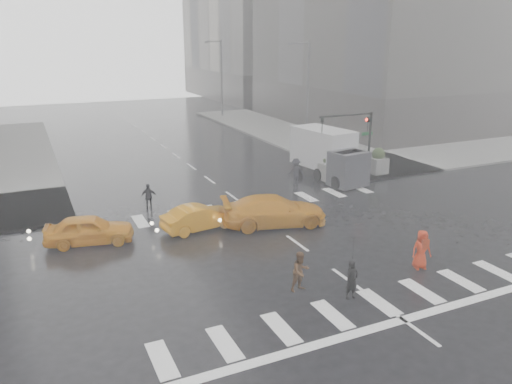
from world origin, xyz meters
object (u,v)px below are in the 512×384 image
traffic_signal_pole (358,132)px  taxi_front (89,230)px  pedestrian_brown (301,271)px  pedestrian_orange (421,249)px  box_truck (330,153)px  taxi_mid (200,217)px

traffic_signal_pole → taxi_front: (-17.75, -3.93, -2.54)m
pedestrian_brown → taxi_front: pedestrian_brown is taller
pedestrian_orange → box_truck: box_truck is taller
traffic_signal_pole → pedestrian_brown: size_ratio=2.87×
pedestrian_brown → traffic_signal_pole: bearing=38.1°
taxi_front → taxi_mid: 5.23m
traffic_signal_pole → pedestrian_brown: bearing=-132.8°
traffic_signal_pole → taxi_mid: 13.54m
taxi_mid → box_truck: bearing=-73.1°
pedestrian_orange → taxi_front: pedestrian_orange is taller
traffic_signal_pole → pedestrian_brown: 16.56m
traffic_signal_pole → pedestrian_orange: traffic_signal_pole is taller
taxi_front → taxi_mid: (5.21, -0.46, -0.05)m
pedestrian_orange → traffic_signal_pole: bearing=82.0°
pedestrian_brown → taxi_mid: size_ratio=0.41×
pedestrian_brown → taxi_front: 10.44m
pedestrian_orange → taxi_mid: (-6.86, 8.04, -0.21)m
pedestrian_orange → box_truck: 14.06m
taxi_mid → traffic_signal_pole: bearing=-79.7°
box_truck → pedestrian_orange: bearing=-115.9°
pedestrian_brown → box_truck: box_truck is taller
pedestrian_brown → box_truck: (9.63, 12.97, 0.96)m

